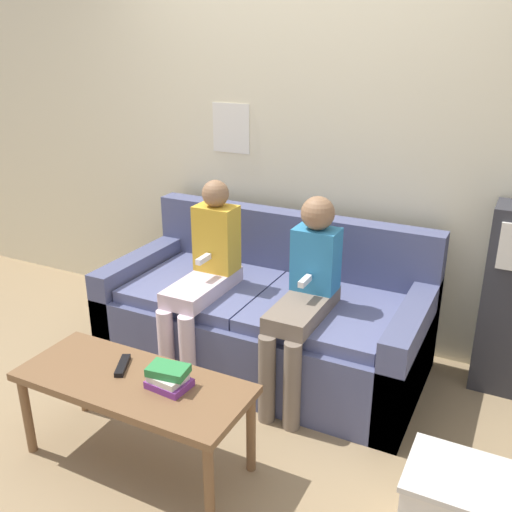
{
  "coord_description": "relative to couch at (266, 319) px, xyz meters",
  "views": [
    {
      "loc": [
        1.33,
        -2.18,
        1.88
      ],
      "look_at": [
        0.0,
        0.44,
        0.74
      ],
      "focal_mm": 40.0,
      "sensor_mm": 36.0,
      "label": 1
    }
  ],
  "objects": [
    {
      "name": "book_stack",
      "position": [
        0.03,
        -1.04,
        0.2
      ],
      "size": [
        0.19,
        0.15,
        0.1
      ],
      "color": "#7A3389",
      "rests_on": "coffee_table"
    },
    {
      "name": "couch",
      "position": [
        0.0,
        0.0,
        0.0
      ],
      "size": [
        1.87,
        0.91,
        0.86
      ],
      "color": "#4C5175",
      "rests_on": "ground_plane"
    },
    {
      "name": "person_right",
      "position": [
        0.33,
        -0.21,
        0.34
      ],
      "size": [
        0.24,
        0.61,
        1.1
      ],
      "color": "#756656",
      "rests_on": "ground_plane"
    },
    {
      "name": "tv_remote",
      "position": [
        -0.25,
        -1.01,
        0.17
      ],
      "size": [
        0.11,
        0.17,
        0.02
      ],
      "rotation": [
        0.0,
        0.0,
        0.46
      ],
      "color": "black",
      "rests_on": "coffee_table"
    },
    {
      "name": "wall_back",
      "position": [
        -0.0,
        0.55,
        1.01
      ],
      "size": [
        8.0,
        0.06,
        2.6
      ],
      "color": "beige",
      "rests_on": "ground_plane"
    },
    {
      "name": "coffee_table",
      "position": [
        -0.15,
        -1.07,
        0.1
      ],
      "size": [
        1.08,
        0.45,
        0.44
      ],
      "color": "brown",
      "rests_on": "ground_plane"
    },
    {
      "name": "person_left",
      "position": [
        -0.29,
        -0.21,
        0.33
      ],
      "size": [
        0.24,
        0.61,
        1.12
      ],
      "color": "silver",
      "rests_on": "ground_plane"
    },
    {
      "name": "ground_plane",
      "position": [
        0.0,
        -0.58,
        -0.29
      ],
      "size": [
        10.0,
        10.0,
        0.0
      ],
      "primitive_type": "plane",
      "color": "#937A56"
    },
    {
      "name": "storage_box",
      "position": [
        1.25,
        -0.92,
        -0.11
      ],
      "size": [
        0.4,
        0.34,
        0.36
      ],
      "color": "silver",
      "rests_on": "ground_plane"
    }
  ]
}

